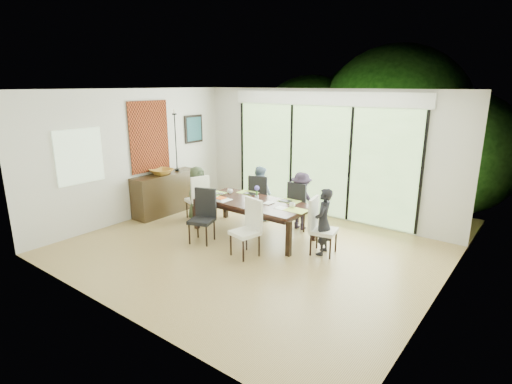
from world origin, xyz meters
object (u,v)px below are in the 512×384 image
Objects in this scene: chair_near_right at (245,228)px; chair_left_end at (197,197)px; person_left_end at (197,193)px; laptop at (216,194)px; sideboard at (166,193)px; chair_far_right at (301,205)px; cup_b at (256,202)px; person_right_end at (323,222)px; person_far_right at (301,201)px; cup_c at (292,205)px; chair_right_end at (324,227)px; chair_near_left at (201,217)px; table_top at (253,202)px; bowl at (161,172)px; vase at (257,198)px; person_far_left at (260,193)px; chair_far_left at (261,196)px.

chair_left_end is at bearing 169.00° from chair_near_right.
laptop is at bearing -104.04° from person_left_end.
chair_left_end is at bearing 6.79° from sideboard.
chair_far_right is at bearing 18.14° from sideboard.
chair_near_right is 11.00× the size of cup_b.
person_right_end and person_far_right have the same top height.
chair_left_end is 2.31m from cup_c.
chair_right_end is 3.33× the size of laptop.
person_left_end is (-0.98, 0.87, 0.08)m from chair_near_left.
person_far_right is 0.72× the size of sideboard.
chair_far_right is 0.85× the size of person_far_right.
chair_far_right is at bearing 37.51° from chair_right_end.
chair_far_right is at bearing 57.09° from table_top.
bowl is (-1.50, -0.10, 0.28)m from laptop.
bowl is (-3.15, -0.30, 0.24)m from cup_c.
person_left_end is at bearing 16.98° from person_far_right.
bowl reaches higher than sideboard.
person_far_right is at bearing 39.28° from chair_near_left.
person_right_end is at bearing 4.30° from cup_b.
bowl is at bearing 97.97° from person_left_end.
laptop is at bearing 3.87° from bowl.
chair_right_end is at bearing 77.63° from person_right_end.
laptop is 3.30× the size of cup_b.
person_far_right reaches higher than cup_c.
bowl is (-0.87, -0.20, 0.38)m from person_left_end.
cup_c is at bearing 71.20° from chair_right_end.
chair_left_end is 2.22m from chair_far_right.
chair_far_right is at bearing 19.90° from bowl.
chair_right_end is 1.47m from vase.
cup_b is at bearing 126.95° from chair_near_right.
person_far_right is at bearing 7.84° from laptop.
laptop is (0.63, -0.10, 0.10)m from person_left_end.
chair_left_end is 0.09m from person_left_end.
person_far_right is at bearing 38.19° from chair_right_end.
person_left_end is at bearing 79.33° from chair_right_end.
person_far_right is 1.02m from cup_b.
laptop is at bearing 28.34° from person_far_right.
person_far_right is (1.00, 0.00, 0.00)m from person_far_left.
chair_far_right is 0.61× the size of sideboard.
chair_far_right is 0.85× the size of person_left_end.
chair_near_right is 3.33× the size of laptop.
chair_right_end is at bearing 3.00° from bowl.
chair_near_right is 9.17× the size of vase.
chair_near_left is at bearing 71.07° from chair_far_left.
cup_c is (0.80, 0.10, 0.07)m from table_top.
chair_left_end is at bearing 51.27° from person_far_left.
person_left_end is 1.64m from cup_b.
chair_near_right reaches higher than laptop.
person_far_left is at bearing -125.64° from person_right_end.
chair_right_end and chair_near_right have the same top height.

